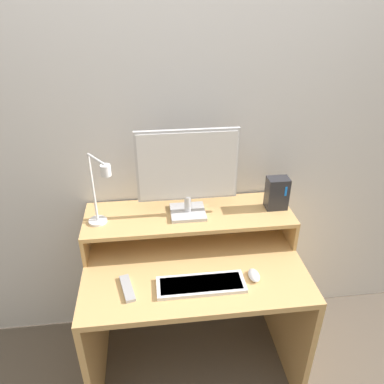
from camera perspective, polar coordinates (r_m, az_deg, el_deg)
wall_back at (r=2.00m, az=-1.18°, el=8.11°), size 6.00×0.05×2.50m
desk at (r=2.07m, az=0.19°, el=-15.29°), size 1.09×0.72×0.75m
monitor_shelf at (r=1.98m, az=-0.46°, el=-3.88°), size 1.09×0.34×0.17m
monitor at (r=1.85m, az=-0.68°, el=3.24°), size 0.50×0.17×0.46m
desk_lamp at (r=1.81m, az=-13.91°, el=-0.14°), size 0.16×0.20×0.38m
router_dock at (r=2.03m, az=12.81°, el=-0.16°), size 0.11×0.08×0.18m
keyboard at (r=1.78m, az=1.39°, el=-13.91°), size 0.41×0.14×0.02m
mouse at (r=1.84m, az=9.42°, el=-12.41°), size 0.05×0.09×0.03m
remote_control at (r=1.79m, az=-9.83°, el=-14.24°), size 0.08×0.18×0.02m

